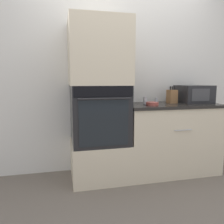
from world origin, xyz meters
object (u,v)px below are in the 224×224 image
Objects in this scene: condiment_jar_mid at (156,100)px; wall_oven at (99,114)px; knife_block at (172,96)px; bowl at (152,104)px; condiment_jar_near at (145,101)px; microwave at (194,94)px.

wall_oven is at bearing -169.88° from condiment_jar_mid.
condiment_jar_mid is (-0.19, 0.07, -0.05)m from knife_block.
wall_oven is 0.81m from condiment_jar_mid.
condiment_jar_near reaches higher than bowl.
knife_block is (-0.31, 0.01, -0.03)m from microwave.
knife_block is 1.45× the size of bowl.
wall_oven is 7.55× the size of condiment_jar_near.
bowl is 1.66× the size of condiment_jar_near.
condiment_jar_mid is at bearing 30.06° from condiment_jar_near.
condiment_jar_mid is (0.16, 0.24, 0.02)m from bowl.
wall_oven is at bearing -177.12° from microwave.
microwave is (1.29, 0.06, 0.22)m from wall_oven.
wall_oven is 1.31m from microwave.
condiment_jar_mid is (0.79, 0.14, 0.14)m from wall_oven.
microwave is 2.69× the size of bowl.
knife_block reaches higher than condiment_jar_mid.
microwave is at bearing 2.88° from wall_oven.
knife_block is at bearing -19.92° from condiment_jar_mid.
condiment_jar_near is at bearing -172.59° from knife_block.
microwave is 5.61× the size of condiment_jar_mid.
microwave is at bearing 3.55° from condiment_jar_near.
microwave is 0.69m from bowl.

